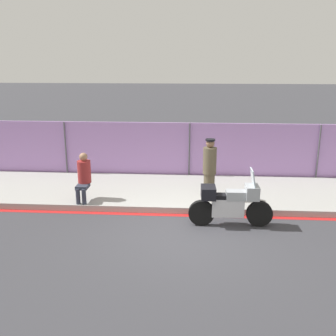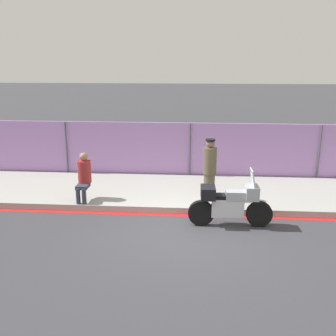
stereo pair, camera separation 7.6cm
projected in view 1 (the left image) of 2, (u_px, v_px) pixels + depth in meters
ground_plane at (186, 235)px, 9.46m from camera, size 120.00×120.00×0.00m
sidewalk at (188, 192)px, 12.22m from camera, size 32.21×3.19×0.18m
curb_paint_stripe at (187, 215)px, 10.62m from camera, size 32.21×0.18×0.01m
storefront_fence at (189, 151)px, 13.59m from camera, size 30.60×0.17×1.99m
motorcycle at (230, 203)px, 9.83m from camera, size 2.12×0.53×1.49m
officer_standing at (210, 169)px, 11.14m from camera, size 0.38×0.38×1.76m
person_seated_on_curb at (84, 174)px, 11.12m from camera, size 0.38×0.70×1.36m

